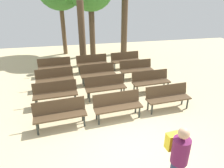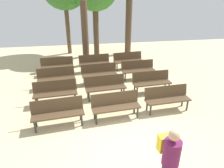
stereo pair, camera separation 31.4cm
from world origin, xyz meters
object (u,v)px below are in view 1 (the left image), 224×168
bench_r3_c0 (55,66)px  bench_r3_c2 (126,59)px  bench_r2_c1 (98,72)px  bench_r1_c0 (55,92)px  tree_0 (124,26)px  visitor_with_backpack (178,157)px  bench_r0_c2 (168,96)px  bench_r0_c1 (118,104)px  bench_r2_c0 (55,77)px  tree_3 (82,35)px  bench_r2_c2 (136,68)px  bench_r1_c2 (151,80)px  bench_r0_c0 (60,112)px  bench_r3_c1 (92,62)px  bench_r1_c1 (105,86)px

bench_r3_c0 → bench_r3_c2: size_ratio=0.99×
bench_r2_c1 → bench_r1_c0: bearing=-142.9°
bench_r2_c1 → tree_0: tree_0 is taller
bench_r3_c2 → visitor_with_backpack: size_ratio=0.99×
bench_r0_c2 → bench_r3_c0: 5.81m
bench_r0_c1 → bench_r2_c0: size_ratio=1.00×
bench_r0_c2 → tree_3: (-2.56, 5.36, 1.23)m
bench_r2_c2 → visitor_with_backpack: 6.23m
bench_r2_c0 → tree_3: (1.46, 2.77, 1.23)m
bench_r1_c2 → bench_r3_c2: size_ratio=0.99×
bench_r0_c2 → bench_r3_c2: size_ratio=0.99×
bench_r0_c0 → bench_r1_c0: 1.46m
bench_r3_c1 → tree_3: bearing=104.6°
visitor_with_backpack → bench_r0_c2: bearing=-120.1°
tree_0 → visitor_with_backpack: size_ratio=2.18×
bench_r0_c1 → bench_r2_c2: size_ratio=1.01×
bench_r1_c2 → bench_r1_c1: bearing=-179.6°
bench_r0_c0 → tree_0: size_ratio=0.46×
bench_r1_c2 → tree_0: bearing=82.3°
bench_r2_c0 → bench_r1_c0: bearing=-92.6°
bench_r0_c0 → bench_r0_c2: size_ratio=1.01×
bench_r2_c0 → bench_r3_c1: 2.49m
bench_r2_c0 → bench_r3_c0: size_ratio=1.01×
visitor_with_backpack → bench_r1_c0: bearing=-65.8°
bench_r3_c0 → bench_r1_c2: bearing=-37.2°
bench_r0_c0 → bench_r3_c2: (3.41, 4.73, 0.00)m
tree_0 → bench_r0_c0: bearing=-118.2°
bench_r3_c0 → bench_r2_c2: bearing=-20.5°
bench_r3_c0 → bench_r3_c1: size_ratio=1.00×
bench_r3_c0 → bench_r0_c0: bearing=-89.3°
bench_r0_c1 → bench_r3_c0: bearing=112.0°
bench_r1_c0 → visitor_with_backpack: 5.02m
visitor_with_backpack → bench_r2_c1: bearing=-89.6°
bench_r1_c1 → bench_r2_c1: (-0.09, 1.45, 0.00)m
bench_r0_c1 → tree_3: (-0.67, 5.55, 1.23)m
bench_r1_c1 → bench_r2_c0: (-2.00, 1.27, 0.00)m
bench_r3_c2 → tree_3: size_ratio=0.47×
bench_r2_c0 → tree_0: tree_0 is taller
bench_r2_c1 → bench_r3_c2: (1.77, 1.64, 0.00)m
bench_r2_c0 → bench_r2_c1: bearing=-0.3°
bench_r1_c2 → bench_r3_c0: 4.83m
bench_r0_c1 → bench_r3_c0: (-2.20, 4.32, 0.00)m
bench_r0_c0 → bench_r2_c1: 3.49m
bench_r1_c1 → bench_r1_c2: (1.96, 0.14, 0.00)m
bench_r1_c1 → bench_r2_c0: 2.37m
bench_r0_c1 → bench_r3_c0: 4.85m
bench_r3_c0 → bench_r3_c2: (3.75, 0.29, 0.00)m
bench_r0_c2 → bench_r1_c2: (-0.06, 1.46, 0.00)m
bench_r2_c2 → visitor_with_backpack: (-1.16, -6.11, 0.43)m
bench_r1_c1 → bench_r3_c2: bearing=56.8°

